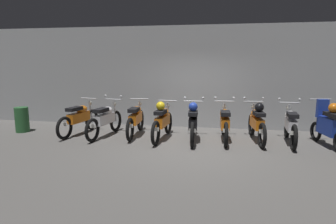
{
  "coord_description": "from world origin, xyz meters",
  "views": [
    {
      "loc": [
        0.65,
        -7.06,
        2.11
      ],
      "look_at": [
        -0.72,
        0.74,
        0.75
      ],
      "focal_mm": 30.73,
      "sensor_mm": 36.0,
      "label": 1
    }
  ],
  "objects_px": {
    "motorbike_slot_2": "(136,119)",
    "motorbike_slot_7": "(291,125)",
    "motorbike_slot_6": "(257,122)",
    "motorbike_slot_8": "(328,125)",
    "motorbike_slot_1": "(105,119)",
    "motorbike_slot_4": "(193,122)",
    "motorbike_slot_0": "(79,118)",
    "trash_bin": "(22,120)",
    "motorbike_slot_3": "(163,121)",
    "motorbike_slot_5": "(225,123)"
  },
  "relations": [
    {
      "from": "motorbike_slot_7",
      "to": "motorbike_slot_1",
      "type": "bearing_deg",
      "value": -178.47
    },
    {
      "from": "motorbike_slot_0",
      "to": "motorbike_slot_1",
      "type": "distance_m",
      "value": 0.86
    },
    {
      "from": "motorbike_slot_5",
      "to": "motorbike_slot_8",
      "type": "relative_size",
      "value": 1.17
    },
    {
      "from": "motorbike_slot_0",
      "to": "motorbike_slot_8",
      "type": "bearing_deg",
      "value": -1.09
    },
    {
      "from": "motorbike_slot_0",
      "to": "motorbike_slot_1",
      "type": "relative_size",
      "value": 1.0
    },
    {
      "from": "motorbike_slot_1",
      "to": "motorbike_slot_4",
      "type": "height_order",
      "value": "same"
    },
    {
      "from": "motorbike_slot_2",
      "to": "motorbike_slot_6",
      "type": "relative_size",
      "value": 1.0
    },
    {
      "from": "motorbike_slot_5",
      "to": "motorbike_slot_7",
      "type": "distance_m",
      "value": 1.71
    },
    {
      "from": "motorbike_slot_6",
      "to": "trash_bin",
      "type": "bearing_deg",
      "value": -178.96
    },
    {
      "from": "motorbike_slot_8",
      "to": "motorbike_slot_2",
      "type": "bearing_deg",
      "value": 176.94
    },
    {
      "from": "motorbike_slot_8",
      "to": "motorbike_slot_0",
      "type": "bearing_deg",
      "value": 178.91
    },
    {
      "from": "motorbike_slot_2",
      "to": "motorbike_slot_7",
      "type": "relative_size",
      "value": 1.0
    },
    {
      "from": "motorbike_slot_8",
      "to": "motorbike_slot_5",
      "type": "bearing_deg",
      "value": 176.53
    },
    {
      "from": "motorbike_slot_6",
      "to": "motorbike_slot_8",
      "type": "xyz_separation_m",
      "value": [
        1.7,
        -0.22,
        0.04
      ]
    },
    {
      "from": "motorbike_slot_1",
      "to": "motorbike_slot_3",
      "type": "distance_m",
      "value": 1.7
    },
    {
      "from": "motorbike_slot_2",
      "to": "motorbike_slot_0",
      "type": "bearing_deg",
      "value": -175.17
    },
    {
      "from": "motorbike_slot_0",
      "to": "motorbike_slot_2",
      "type": "relative_size",
      "value": 0.99
    },
    {
      "from": "motorbike_slot_0",
      "to": "motorbike_slot_1",
      "type": "bearing_deg",
      "value": -6.35
    },
    {
      "from": "motorbike_slot_2",
      "to": "motorbike_slot_7",
      "type": "xyz_separation_m",
      "value": [
        4.26,
        -0.1,
        0.0
      ]
    },
    {
      "from": "motorbike_slot_1",
      "to": "motorbike_slot_2",
      "type": "distance_m",
      "value": 0.88
    },
    {
      "from": "trash_bin",
      "to": "motorbike_slot_5",
      "type": "bearing_deg",
      "value": 0.61
    },
    {
      "from": "motorbike_slot_1",
      "to": "motorbike_slot_0",
      "type": "bearing_deg",
      "value": 173.65
    },
    {
      "from": "motorbike_slot_2",
      "to": "motorbike_slot_4",
      "type": "distance_m",
      "value": 1.73
    },
    {
      "from": "motorbike_slot_6",
      "to": "trash_bin",
      "type": "xyz_separation_m",
      "value": [
        -6.98,
        -0.13,
        -0.15
      ]
    },
    {
      "from": "motorbike_slot_0",
      "to": "motorbike_slot_6",
      "type": "relative_size",
      "value": 0.99
    },
    {
      "from": "motorbike_slot_2",
      "to": "motorbike_slot_8",
      "type": "bearing_deg",
      "value": -3.06
    },
    {
      "from": "trash_bin",
      "to": "motorbike_slot_0",
      "type": "bearing_deg",
      "value": 1.22
    },
    {
      "from": "motorbike_slot_5",
      "to": "motorbike_slot_3",
      "type": "bearing_deg",
      "value": -174.65
    },
    {
      "from": "motorbike_slot_3",
      "to": "motorbike_slot_7",
      "type": "relative_size",
      "value": 1.0
    },
    {
      "from": "motorbike_slot_4",
      "to": "trash_bin",
      "type": "distance_m",
      "value": 5.28
    },
    {
      "from": "motorbike_slot_3",
      "to": "motorbike_slot_4",
      "type": "relative_size",
      "value": 1.0
    },
    {
      "from": "motorbike_slot_1",
      "to": "motorbike_slot_7",
      "type": "bearing_deg",
      "value": 1.53
    },
    {
      "from": "motorbike_slot_8",
      "to": "motorbike_slot_1",
      "type": "bearing_deg",
      "value": 179.67
    },
    {
      "from": "motorbike_slot_0",
      "to": "motorbike_slot_4",
      "type": "xyz_separation_m",
      "value": [
        3.4,
        -0.13,
        0.04
      ]
    },
    {
      "from": "motorbike_slot_2",
      "to": "motorbike_slot_5",
      "type": "height_order",
      "value": "motorbike_slot_5"
    },
    {
      "from": "motorbike_slot_6",
      "to": "trash_bin",
      "type": "relative_size",
      "value": 2.55
    },
    {
      "from": "motorbike_slot_4",
      "to": "motorbike_slot_2",
      "type": "bearing_deg",
      "value": 170.73
    },
    {
      "from": "motorbike_slot_6",
      "to": "motorbike_slot_8",
      "type": "height_order",
      "value": "motorbike_slot_8"
    },
    {
      "from": "motorbike_slot_3",
      "to": "motorbike_slot_4",
      "type": "bearing_deg",
      "value": -0.05
    },
    {
      "from": "motorbike_slot_6",
      "to": "trash_bin",
      "type": "height_order",
      "value": "motorbike_slot_6"
    },
    {
      "from": "motorbike_slot_2",
      "to": "motorbike_slot_8",
      "type": "xyz_separation_m",
      "value": [
        5.1,
        -0.27,
        0.08
      ]
    },
    {
      "from": "motorbike_slot_3",
      "to": "motorbike_slot_1",
      "type": "bearing_deg",
      "value": 178.68
    },
    {
      "from": "motorbike_slot_7",
      "to": "motorbike_slot_8",
      "type": "distance_m",
      "value": 0.87
    },
    {
      "from": "motorbike_slot_4",
      "to": "motorbike_slot_8",
      "type": "height_order",
      "value": "motorbike_slot_8"
    },
    {
      "from": "motorbike_slot_3",
      "to": "motorbike_slot_5",
      "type": "relative_size",
      "value": 1.0
    },
    {
      "from": "motorbike_slot_0",
      "to": "motorbike_slot_4",
      "type": "height_order",
      "value": "motorbike_slot_4"
    },
    {
      "from": "motorbike_slot_1",
      "to": "motorbike_slot_7",
      "type": "height_order",
      "value": "same"
    },
    {
      "from": "motorbike_slot_8",
      "to": "trash_bin",
      "type": "height_order",
      "value": "motorbike_slot_8"
    },
    {
      "from": "motorbike_slot_5",
      "to": "motorbike_slot_7",
      "type": "xyz_separation_m",
      "value": [
        1.71,
        0.02,
        0.0
      ]
    },
    {
      "from": "motorbike_slot_6",
      "to": "motorbike_slot_7",
      "type": "distance_m",
      "value": 0.86
    }
  ]
}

